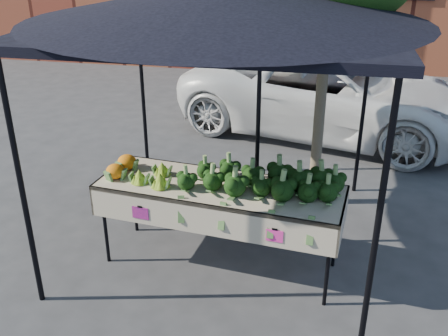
{
  "coord_description": "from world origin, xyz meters",
  "views": [
    {
      "loc": [
        0.94,
        -4.35,
        3.11
      ],
      "look_at": [
        -0.02,
        0.13,
        1.0
      ],
      "focal_mm": 40.7,
      "sensor_mm": 36.0,
      "label": 1
    }
  ],
  "objects": [
    {
      "name": "ground",
      "position": [
        0.0,
        0.0,
        0.0
      ],
      "size": [
        90.0,
        90.0,
        0.0
      ],
      "primitive_type": "plane",
      "color": "#313134"
    },
    {
      "name": "cauliflower_pair",
      "position": [
        -1.06,
        -0.01,
        0.99
      ],
      "size": [
        0.23,
        0.43,
        0.18
      ],
      "primitive_type": "ellipsoid",
      "color": "orange",
      "rests_on": "table"
    },
    {
      "name": "canopy",
      "position": [
        -0.08,
        0.47,
        1.37
      ],
      "size": [
        3.16,
        3.16,
        2.74
      ],
      "primitive_type": null,
      "color": "black",
      "rests_on": "ground"
    },
    {
      "name": "street_tree",
      "position": [
        0.84,
        1.47,
        1.87
      ],
      "size": [
        1.89,
        1.89,
        3.73
      ],
      "primitive_type": null,
      "color": "#1E4C14",
      "rests_on": "ground"
    },
    {
      "name": "broccoli_heap",
      "position": [
        0.37,
        -0.05,
        1.03
      ],
      "size": [
        1.6,
        0.57,
        0.26
      ],
      "primitive_type": "ellipsoid",
      "color": "black",
      "rests_on": "table"
    },
    {
      "name": "table",
      "position": [
        -0.02,
        -0.07,
        0.45
      ],
      "size": [
        2.47,
        1.04,
        0.9
      ],
      "color": "#C6B797",
      "rests_on": "ground"
    },
    {
      "name": "romanesco_cluster",
      "position": [
        -0.69,
        -0.09,
        1.0
      ],
      "size": [
        0.43,
        0.47,
        0.2
      ],
      "primitive_type": "ellipsoid",
      "color": "#7CA724",
      "rests_on": "table"
    }
  ]
}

